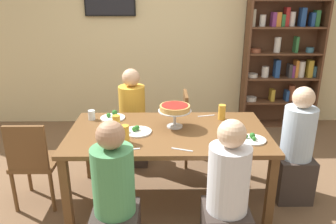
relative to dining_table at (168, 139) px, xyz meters
The scene contains 22 objects.
ground_plane 0.66m from the dining_table, ahead, with size 12.00×12.00×0.00m, color brown.
rear_partition 2.32m from the dining_table, 90.00° to the left, with size 8.00×0.12×2.80m, color beige.
dining_table is the anchor object (origin of this frame).
bookshelf 2.68m from the dining_table, 49.61° to the left, with size 1.10×0.30×2.21m.
television 2.54m from the dining_table, 110.67° to the left, with size 0.72×0.05×0.44m.
diner_near_left 0.90m from the dining_table, 116.66° to the right, with size 0.34×0.34×1.15m.
diner_head_east 1.24m from the dining_table, ahead, with size 0.34×0.34×1.15m.
diner_far_left 0.90m from the dining_table, 117.13° to the left, with size 0.34×0.34×1.15m.
diner_near_right 0.90m from the dining_table, 61.49° to the right, with size 0.34×0.34×1.15m.
chair_head_west 1.26m from the dining_table, behind, with size 0.40×0.40×0.87m.
chair_far_right 0.86m from the dining_table, 67.63° to the left, with size 0.40×0.40×0.87m.
deep_dish_pizza_stand 0.28m from the dining_table, 57.72° to the left, with size 0.31×0.31×0.22m.
salad_plate_near_diner 0.30m from the dining_table, behind, with size 0.26×0.26×0.06m.
salad_plate_far_diner 0.66m from the dining_table, 149.02° to the left, with size 0.25×0.25×0.07m.
salad_plate_spare 0.76m from the dining_table, 16.56° to the right, with size 0.23×0.23×0.06m.
beer_glass_amber_tall 0.64m from the dining_table, 28.51° to the left, with size 0.07×0.07×0.15m, color gold.
beer_glass_amber_short 0.47m from the dining_table, 146.39° to the right, with size 0.08×0.08×0.16m, color gold.
beer_glass_amber_spare 0.50m from the dining_table, behind, with size 0.07×0.07×0.16m, color gold.
water_glass_clear_near 0.83m from the dining_table, 158.37° to the left, with size 0.07×0.07×0.10m, color white.
cutlery_fork_near 0.56m from the dining_table, 44.22° to the left, with size 0.18×0.02×0.01m, color silver.
cutlery_knife_near 0.51m from the dining_table, 129.89° to the right, with size 0.18×0.02×0.01m, color silver.
cutlery_fork_far 0.41m from the dining_table, 74.55° to the right, with size 0.18×0.02×0.01m, color silver.
Camera 1 is at (-0.03, -2.81, 1.95)m, focal length 35.44 mm.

